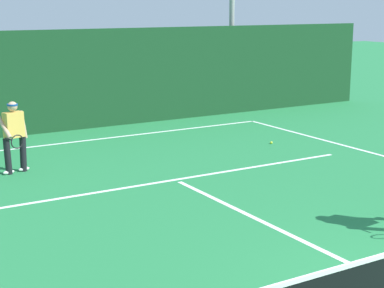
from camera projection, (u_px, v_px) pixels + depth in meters
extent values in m
cube|color=white|center=(92.00, 140.00, 16.68)|extent=(10.57, 0.10, 0.01)
cube|color=white|center=(175.00, 180.00, 12.90)|extent=(8.62, 0.10, 0.01)
cube|color=white|center=(278.00, 229.00, 10.07)|extent=(0.10, 6.40, 0.01)
cylinder|color=black|center=(23.00, 154.00, 13.50)|extent=(0.19, 0.17, 0.78)
cylinder|color=black|center=(8.00, 157.00, 13.24)|extent=(0.19, 0.18, 0.78)
ellipsoid|color=white|center=(24.00, 169.00, 13.58)|extent=(0.28, 0.17, 0.09)
ellipsoid|color=white|center=(9.00, 172.00, 13.32)|extent=(0.28, 0.17, 0.09)
cube|color=#E5B24C|center=(14.00, 125.00, 13.23)|extent=(0.45, 0.32, 0.55)
cylinder|color=tan|center=(23.00, 124.00, 13.39)|extent=(0.19, 0.13, 0.60)
cylinder|color=tan|center=(4.00, 127.00, 13.08)|extent=(0.22, 0.52, 0.46)
sphere|color=tan|center=(12.00, 106.00, 13.14)|extent=(0.21, 0.21, 0.21)
cylinder|color=#19478C|center=(12.00, 105.00, 13.13)|extent=(0.27, 0.27, 0.04)
cylinder|color=black|center=(9.00, 139.00, 12.92)|extent=(0.10, 0.26, 0.03)
torus|color=black|center=(17.00, 142.00, 12.69)|extent=(0.29, 0.10, 0.29)
sphere|color=#D1E033|center=(271.00, 143.00, 16.21)|extent=(0.07, 0.07, 0.07)
cube|color=#164021|center=(69.00, 81.00, 17.69)|extent=(21.77, 0.12, 2.86)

